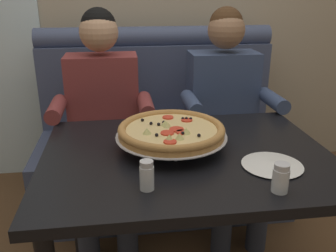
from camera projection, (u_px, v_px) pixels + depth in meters
booth_bench at (161, 143)px, 2.43m from camera, size 1.57×0.78×1.13m
dining_table at (186, 173)px, 1.50m from camera, size 1.16×0.87×0.75m
diner_left at (103, 114)px, 2.03m from camera, size 0.54×0.64×1.27m
diner_right at (226, 109)px, 2.12m from camera, size 0.54×0.64×1.27m
pizza at (171, 131)px, 1.48m from camera, size 0.46×0.46×0.11m
shaker_oregano at (147, 177)px, 1.19m from camera, size 0.05×0.05×0.10m
shaker_parmesan at (280, 180)px, 1.17m from camera, size 0.05×0.05×0.10m
plate_near_left at (272, 164)px, 1.35m from camera, size 0.23×0.23×0.02m
patio_chair at (29, 85)px, 3.37m from camera, size 0.42×0.42×0.86m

